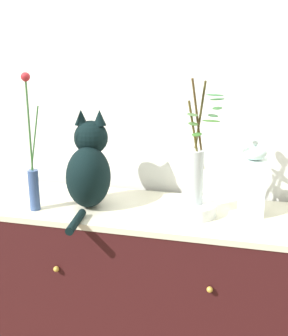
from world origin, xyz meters
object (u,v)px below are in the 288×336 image
Objects in this scene: vase_glass_clear at (194,171)px; sideboard at (144,304)px; cat_sitting at (89,168)px; bowl_porcelain at (192,208)px; vase_slim_green at (33,174)px; jar_lidded_porcelain at (252,181)px.

sideboard is at bearing 175.72° from vase_glass_clear.
cat_sitting is at bearing 179.89° from vase_glass_clear.
cat_sitting is at bearing -179.85° from bowl_porcelain.
cat_sitting is (-0.24, -0.01, 0.64)m from sideboard.
vase_glass_clear is (0.00, -0.00, 0.16)m from bowl_porcelain.
vase_glass_clear is (0.45, -0.00, 0.02)m from cat_sitting.
vase_glass_clear is at bearing -28.22° from bowl_porcelain.
sideboard is 0.54m from bowl_porcelain.
vase_slim_green is at bearing -152.16° from cat_sitting.
bowl_porcelain is at bearing 0.15° from cat_sitting.
vase_glass_clear is at bearing -0.11° from cat_sitting.
jar_lidded_porcelain is at bearing 7.11° from sideboard.
jar_lidded_porcelain is (0.89, 0.18, -0.02)m from vase_slim_green.
sideboard is 4.54× the size of jar_lidded_porcelain.
vase_glass_clear is at bearing -4.28° from sideboard.
vase_glass_clear reaches higher than bowl_porcelain.
cat_sitting is 1.41× the size of jar_lidded_porcelain.
bowl_porcelain is 0.39× the size of vase_glass_clear.
vase_glass_clear is (0.21, -0.02, 0.66)m from sideboard.
bowl_porcelain is at bearing -3.80° from sideboard.
vase_slim_green is 0.90m from jar_lidded_porcelain.
vase_slim_green reaches higher than jar_lidded_porcelain.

